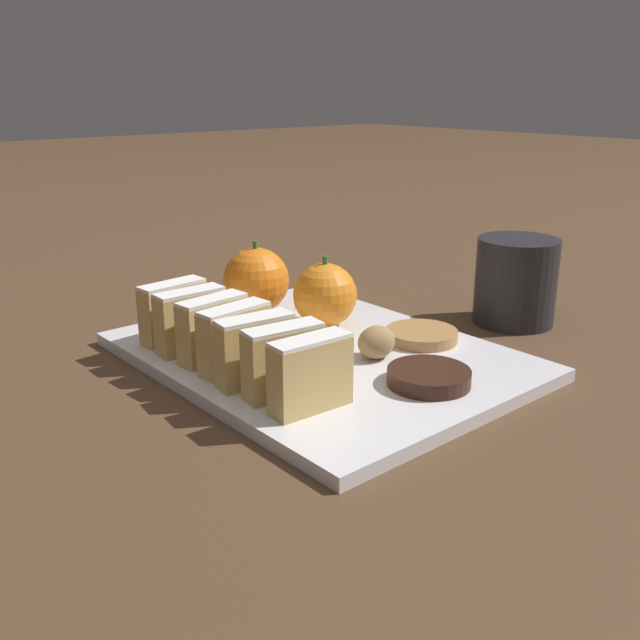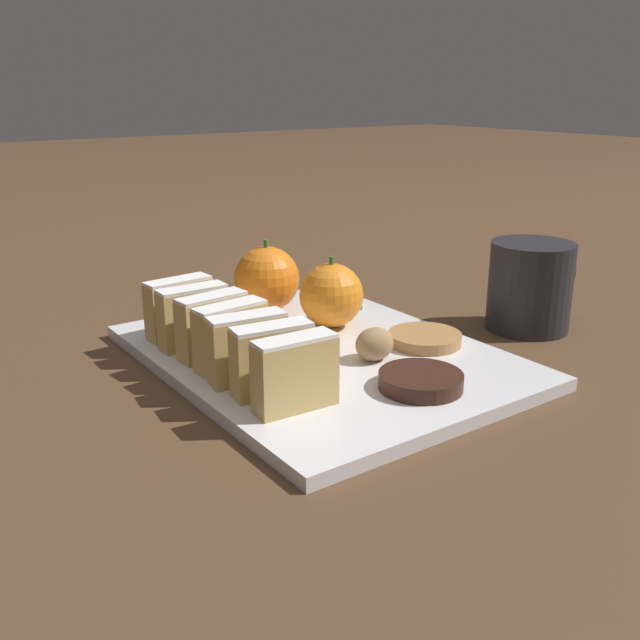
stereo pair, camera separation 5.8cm
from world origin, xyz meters
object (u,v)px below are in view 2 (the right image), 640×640
Objects in this scene: orange_far at (331,295)px; chocolate_cookie at (421,381)px; coffee_mug at (531,286)px; orange_near at (267,279)px; walnut at (374,344)px.

orange_far is 1.06× the size of chocolate_cookie.
coffee_mug is at bearing -27.80° from orange_far.
walnut is at bearing -89.41° from orange_near.
coffee_mug reaches higher than orange_near.
orange_far is at bearing 78.82° from chocolate_cookie.
orange_near is 0.09m from orange_far.
orange_near reaches higher than orange_far.
chocolate_cookie is (-0.01, -0.26, -0.03)m from orange_near.
orange_near reaches higher than chocolate_cookie.
orange_near is at bearing 139.54° from coffee_mug.
coffee_mug is (0.22, -0.19, -0.00)m from orange_near.
orange_near is 0.26m from chocolate_cookie.
orange_far is at bearing 152.20° from coffee_mug.
coffee_mug reaches higher than chocolate_cookie.
orange_far is 0.62× the size of coffee_mug.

